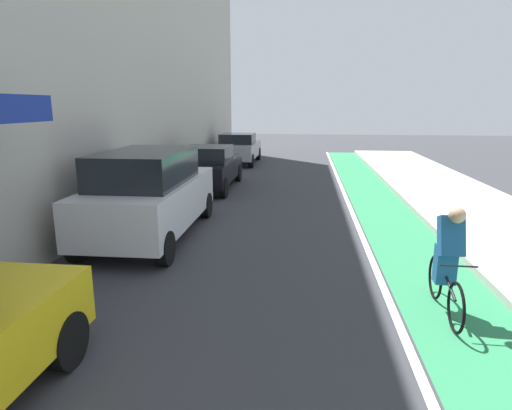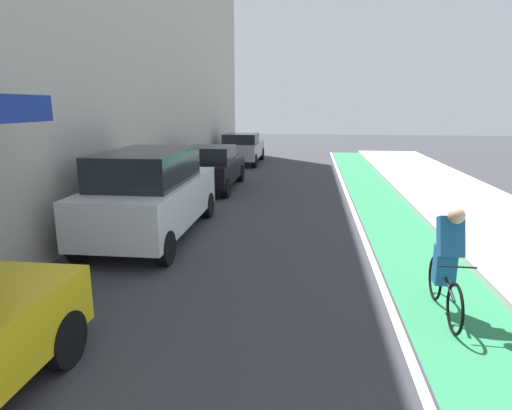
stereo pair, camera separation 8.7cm
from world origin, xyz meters
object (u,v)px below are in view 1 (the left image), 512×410
parked_suv_white (150,193)px  cyclist_mid (448,257)px  parked_sedan_black (208,167)px  parked_sedan_silver (238,148)px

parked_suv_white → cyclist_mid: parked_suv_white is taller
parked_suv_white → parked_sedan_black: parked_suv_white is taller
parked_sedan_black → cyclist_mid: cyclist_mid is taller
parked_sedan_silver → parked_suv_white: bearing=-90.0°
parked_sedan_black → cyclist_mid: 10.54m
parked_sedan_black → parked_sedan_silver: size_ratio=1.02×
parked_sedan_silver → cyclist_mid: 16.85m
parked_suv_white → parked_sedan_silver: bearing=90.0°
parked_sedan_black → parked_suv_white: bearing=-90.0°
parked_suv_white → cyclist_mid: bearing=-29.4°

